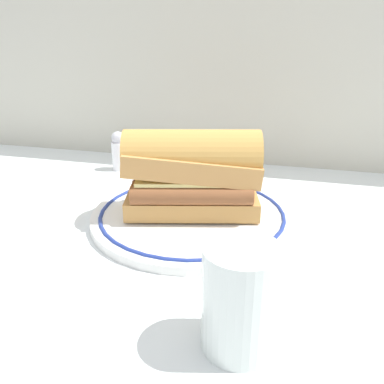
# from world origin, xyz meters

# --- Properties ---
(ground_plane) EXTENTS (1.50, 1.50, 0.00)m
(ground_plane) POSITION_xyz_m (0.00, 0.00, 0.00)
(ground_plane) COLOR silver
(wall_back) EXTENTS (1.50, 0.02, 0.60)m
(wall_back) POSITION_xyz_m (0.00, 0.32, 0.30)
(wall_back) COLOR beige
(wall_back) RESTS_ON ground_plane
(plate) EXTENTS (0.29, 0.29, 0.01)m
(plate) POSITION_xyz_m (0.03, 0.02, 0.01)
(plate) COLOR white
(plate) RESTS_ON ground_plane
(sausage_sandwich) EXTENTS (0.20, 0.13, 0.12)m
(sausage_sandwich) POSITION_xyz_m (0.03, 0.02, 0.08)
(sausage_sandwich) COLOR tan
(sausage_sandwich) RESTS_ON plate
(drinking_glass) EXTENTS (0.07, 0.07, 0.10)m
(drinking_glass) POSITION_xyz_m (0.13, -0.22, 0.04)
(drinking_glass) COLOR silver
(drinking_glass) RESTS_ON ground_plane
(salt_shaker) EXTENTS (0.03, 0.03, 0.08)m
(salt_shaker) POSITION_xyz_m (-0.17, 0.20, 0.04)
(salt_shaker) COLOR white
(salt_shaker) RESTS_ON ground_plane
(butter_knife) EXTENTS (0.04, 0.14, 0.01)m
(butter_knife) POSITION_xyz_m (0.09, 0.20, 0.00)
(butter_knife) COLOR silver
(butter_knife) RESTS_ON ground_plane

